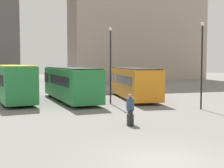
{
  "coord_description": "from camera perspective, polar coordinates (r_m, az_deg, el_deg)",
  "views": [
    {
      "loc": [
        -4.81,
        -10.02,
        3.53
      ],
      "look_at": [
        1.15,
        10.45,
        2.04
      ],
      "focal_mm": 50.0,
      "sensor_mm": 36.0,
      "label": 1
    }
  ],
  "objects": [
    {
      "name": "lamp_post_1",
      "position": [
        24.2,
        16.11,
        4.39
      ],
      "size": [
        0.28,
        0.28,
        6.49
      ],
      "color": "black",
      "rests_on": "ground_plane"
    },
    {
      "name": "suitcase",
      "position": [
        17.39,
        3.36,
        -6.59
      ],
      "size": [
        0.32,
        0.36,
        0.95
      ],
      "rotation": [
        0.0,
        0.0,
        1.74
      ],
      "color": "black",
      "rests_on": "ground_plane"
    },
    {
      "name": "traveler",
      "position": [
        17.79,
        3.36,
        -4.09
      ],
      "size": [
        0.51,
        0.51,
        1.73
      ],
      "rotation": [
        0.0,
        0.0,
        1.74
      ],
      "color": "#4C3828",
      "rests_on": "ground_plane"
    },
    {
      "name": "bus_0",
      "position": [
        28.88,
        -17.73,
        0.31
      ],
      "size": [
        4.1,
        9.79,
        3.27
      ],
      "rotation": [
        0.0,
        0.0,
        1.74
      ],
      "color": "#237A38",
      "rests_on": "ground_plane"
    },
    {
      "name": "ground_plane",
      "position": [
        11.66,
        9.22,
        -13.66
      ],
      "size": [
        160.0,
        160.0,
        0.0
      ],
      "primitive_type": "plane",
      "color": "slate"
    },
    {
      "name": "building_block_right",
      "position": [
        67.64,
        4.19,
        14.13
      ],
      "size": [
        26.8,
        12.68,
        30.89
      ],
      "color": "tan",
      "rests_on": "ground_plane"
    },
    {
      "name": "lamp_post_0",
      "position": [
        26.34,
        -0.27,
        4.43
      ],
      "size": [
        0.28,
        0.28,
        6.42
      ],
      "color": "black",
      "rests_on": "ground_plane"
    },
    {
      "name": "bus_2",
      "position": [
        30.19,
        3.92,
        0.35
      ],
      "size": [
        3.48,
        10.61,
        2.97
      ],
      "rotation": [
        0.0,
        0.0,
        1.48
      ],
      "color": "orange",
      "rests_on": "ground_plane"
    },
    {
      "name": "bus_1",
      "position": [
        28.9,
        -7.72,
        0.25
      ],
      "size": [
        3.78,
        11.65,
        3.04
      ],
      "rotation": [
        0.0,
        0.0,
        1.67
      ],
      "color": "#237A38",
      "rests_on": "ground_plane"
    }
  ]
}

